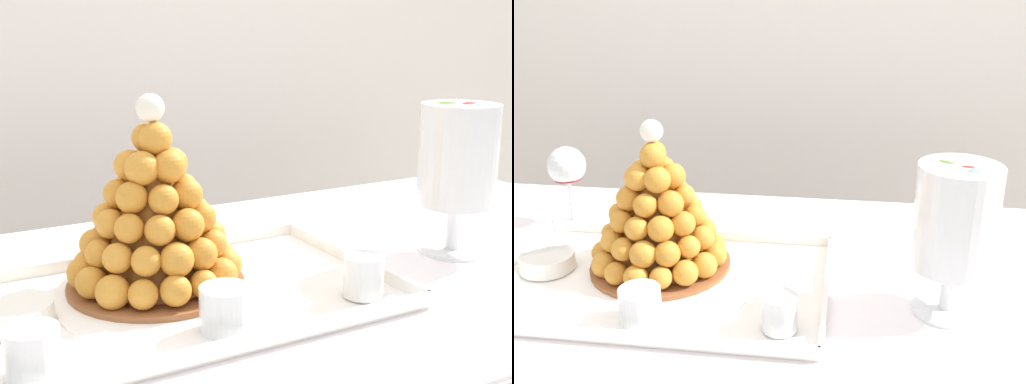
% 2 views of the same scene
% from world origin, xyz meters
% --- Properties ---
extents(buffet_table, '(1.51, 0.77, 0.77)m').
position_xyz_m(buffet_table, '(0.00, 0.00, 0.65)').
color(buffet_table, brown).
rests_on(buffet_table, ground_plane).
extents(serving_tray, '(0.56, 0.35, 0.02)m').
position_xyz_m(serving_tray, '(-0.16, -0.04, 0.78)').
color(serving_tray, white).
rests_on(serving_tray, buffet_table).
extents(croquembouche, '(0.24, 0.24, 0.26)m').
position_xyz_m(croquembouche, '(-0.18, 0.01, 0.88)').
color(croquembouche, brown).
rests_on(croquembouche, serving_tray).
extents(dessert_cup_mid_left, '(0.06, 0.06, 0.05)m').
position_xyz_m(dessert_cup_mid_left, '(-0.16, -0.16, 0.81)').
color(dessert_cup_mid_left, silver).
rests_on(dessert_cup_mid_left, serving_tray).
extents(dessert_cup_centre, '(0.05, 0.05, 0.05)m').
position_xyz_m(dessert_cup_centre, '(0.05, -0.15, 0.81)').
color(dessert_cup_centre, silver).
rests_on(dessert_cup_centre, serving_tray).
extents(creme_brulee_ramekin, '(0.09, 0.09, 0.03)m').
position_xyz_m(creme_brulee_ramekin, '(-0.37, -0.02, 0.80)').
color(creme_brulee_ramekin, white).
rests_on(creme_brulee_ramekin, serving_tray).
extents(macaron_goblet, '(0.12, 0.12, 0.25)m').
position_xyz_m(macaron_goblet, '(0.29, -0.06, 0.93)').
color(macaron_goblet, white).
rests_on(macaron_goblet, buffet_table).
extents(wine_glass, '(0.08, 0.08, 0.16)m').
position_xyz_m(wine_glass, '(-0.42, 0.19, 0.89)').
color(wine_glass, silver).
rests_on(wine_glass, buffet_table).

